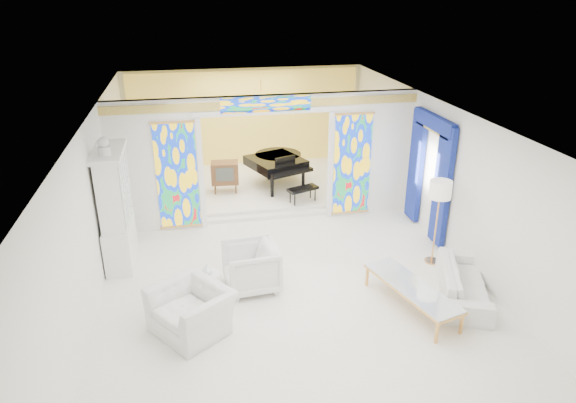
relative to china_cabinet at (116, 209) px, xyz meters
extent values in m
plane|color=white|center=(3.22, -0.60, -1.17)|extent=(12.00, 12.00, 0.00)
cube|color=white|center=(3.22, -0.60, 1.83)|extent=(7.00, 12.00, 0.02)
cube|color=white|center=(3.22, 5.40, 0.33)|extent=(7.00, 0.02, 3.00)
cube|color=white|center=(-0.28, -0.60, 0.33)|extent=(0.02, 12.00, 3.00)
cube|color=white|center=(6.72, -0.60, 0.33)|extent=(0.02, 12.00, 3.00)
cube|color=white|center=(0.72, 1.40, 0.33)|extent=(2.00, 0.18, 3.00)
cube|color=white|center=(5.72, 1.40, 0.33)|extent=(2.00, 0.18, 3.00)
cube|color=white|center=(3.22, 1.40, 1.63)|extent=(3.00, 0.18, 0.40)
cube|color=white|center=(1.72, 1.30, 0.13)|extent=(0.12, 0.06, 2.60)
cube|color=white|center=(4.72, 1.30, 0.13)|extent=(0.12, 0.06, 2.60)
cube|color=white|center=(3.22, 1.30, 1.48)|extent=(3.24, 0.06, 0.12)
cube|color=#ECD558|center=(3.22, 1.30, 1.65)|extent=(7.00, 0.05, 0.18)
cube|color=gold|center=(1.19, 1.29, 0.13)|extent=(0.90, 0.04, 2.40)
cube|color=gold|center=(5.25, 1.29, 0.13)|extent=(0.90, 0.04, 2.40)
cube|color=gold|center=(3.22, 1.29, 1.65)|extent=(2.00, 0.04, 0.34)
cube|color=white|center=(3.22, 3.50, -1.08)|extent=(6.80, 3.80, 0.18)
cube|color=#FFE258|center=(3.22, 5.28, 0.33)|extent=(6.70, 0.10, 2.90)
cylinder|color=gold|center=(3.42, 3.40, 1.38)|extent=(0.48, 0.48, 0.30)
cube|color=navy|center=(6.62, -0.55, 0.18)|extent=(0.12, 0.55, 2.60)
cube|color=navy|center=(6.62, 0.75, 0.18)|extent=(0.12, 0.55, 2.60)
cube|color=navy|center=(6.62, 0.10, 1.38)|extent=(0.14, 1.70, 0.30)
cube|color=gold|center=(6.62, 0.10, 1.21)|extent=(0.12, 1.50, 0.06)
cube|color=white|center=(0.00, 0.00, -0.72)|extent=(0.50, 1.40, 0.90)
cube|color=white|center=(0.00, 0.00, 0.43)|extent=(0.44, 1.30, 1.40)
cube|color=silver|center=(0.23, 0.00, 0.43)|extent=(0.01, 1.20, 1.30)
cube|color=white|center=(0.00, 0.00, 1.17)|extent=(0.56, 1.46, 0.08)
cylinder|color=silver|center=(0.00, -0.35, 1.29)|extent=(0.22, 0.22, 0.16)
sphere|color=silver|center=(0.00, -0.35, 1.45)|extent=(0.20, 0.20, 0.20)
imported|color=silver|center=(1.33, -2.59, -0.78)|extent=(1.53, 1.57, 0.77)
imported|color=white|center=(2.44, -1.50, -0.73)|extent=(1.03, 1.01, 0.88)
imported|color=white|center=(6.17, -2.53, -0.88)|extent=(1.45, 2.14, 0.58)
cylinder|color=white|center=(1.65, -1.80, -0.63)|extent=(0.52, 0.52, 0.03)
cylinder|color=white|center=(1.65, -1.80, -0.90)|extent=(0.09, 0.09, 0.52)
cylinder|color=white|center=(1.65, -1.80, -1.16)|extent=(0.35, 0.35, 0.03)
imported|color=white|center=(1.65, -1.80, -0.52)|extent=(0.19, 0.19, 0.18)
cube|color=silver|center=(5.08, -2.70, -0.74)|extent=(1.10, 2.07, 0.04)
cube|color=gold|center=(5.08, -2.70, -0.76)|extent=(1.14, 2.11, 0.03)
cube|color=gold|center=(5.09, -3.68, -0.97)|extent=(0.05, 0.05, 0.41)
cube|color=gold|center=(5.58, -3.54, -0.97)|extent=(0.05, 0.05, 0.41)
cube|color=gold|center=(4.58, -1.86, -0.97)|extent=(0.05, 0.05, 0.41)
cube|color=gold|center=(5.07, -1.72, -0.97)|extent=(0.05, 0.05, 0.41)
cylinder|color=gold|center=(6.19, -1.26, -1.15)|extent=(0.40, 0.40, 0.03)
cylinder|color=gold|center=(6.19, -1.26, -0.37)|extent=(0.04, 0.04, 1.61)
cylinder|color=white|center=(6.19, -1.26, 0.42)|extent=(0.56, 0.56, 0.34)
cube|color=black|center=(3.73, 3.12, -0.33)|extent=(1.66, 1.72, 0.24)
cylinder|color=black|center=(3.87, 3.50, -0.33)|extent=(1.62, 1.62, 0.24)
cube|color=black|center=(4.01, 2.39, -0.36)|extent=(1.19, 0.67, 0.09)
cube|color=silver|center=(4.04, 2.32, -0.34)|extent=(1.05, 0.47, 0.03)
cube|color=black|center=(3.90, 2.67, -0.13)|extent=(0.58, 0.24, 0.22)
cube|color=black|center=(4.20, 1.90, -0.64)|extent=(0.84, 0.57, 0.07)
cylinder|color=black|center=(3.50, 2.38, -0.72)|extent=(0.11, 0.11, 0.54)
cylinder|color=black|center=(4.40, 2.72, -0.72)|extent=(0.11, 0.11, 0.54)
cylinder|color=black|center=(3.63, 3.64, -0.72)|extent=(0.11, 0.11, 0.54)
cube|color=brown|center=(2.36, 2.97, -0.46)|extent=(0.74, 0.53, 0.56)
cube|color=#393E3C|center=(2.34, 2.74, -0.42)|extent=(0.45, 0.06, 0.36)
cone|color=brown|center=(2.07, 2.83, -0.87)|extent=(0.04, 0.04, 0.25)
cone|color=brown|center=(2.61, 2.78, -0.87)|extent=(0.04, 0.04, 0.25)
cone|color=brown|center=(2.10, 3.16, -0.87)|extent=(0.04, 0.04, 0.25)
cone|color=brown|center=(2.64, 3.12, -0.87)|extent=(0.04, 0.04, 0.25)
camera|label=1|loc=(1.50, -9.68, 4.06)|focal=32.00mm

